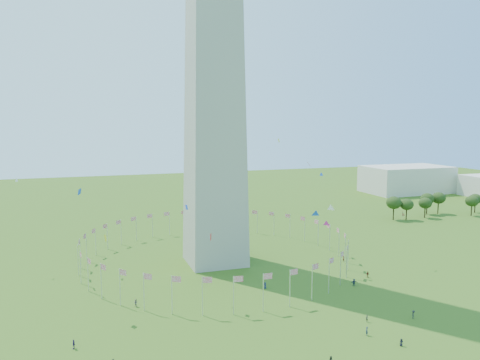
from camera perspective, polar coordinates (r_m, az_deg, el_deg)
name	(u,v)px	position (r m, az deg, el deg)	size (l,w,h in m)	color
ground	(281,330)	(102.97, 5.01, -17.75)	(600.00, 600.00, 0.00)	#2F5113
flag_ring	(215,248)	(145.77, -3.05, -8.28)	(80.24, 80.24, 9.00)	silver
gov_building_east_a	(406,179)	(303.32, 19.61, 0.09)	(50.00, 30.00, 16.00)	beige
crowd	(312,330)	(101.51, 8.78, -17.62)	(86.03, 68.48, 2.01)	black
kites_aloft	(301,205)	(121.71, 7.46, -3.06)	(113.22, 81.87, 38.20)	white
tree_line_east	(432,206)	(231.35, 22.36, -2.95)	(53.28, 15.54, 10.26)	#2A4517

